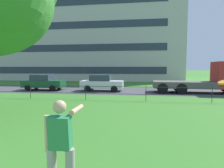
{
  "coord_description": "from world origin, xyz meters",
  "views": [
    {
      "loc": [
        3.8,
        -0.09,
        2.28
      ],
      "look_at": [
        2.62,
        8.0,
        1.57
      ],
      "focal_mm": 31.26,
      "sensor_mm": 36.0,
      "label": 1
    }
  ],
  "objects_px": {
    "car_white_center": "(102,83)",
    "apartment_building_background": "(85,41)",
    "car_dark_green_left": "(44,82)",
    "flatbed_truck_far_right": "(209,79)",
    "person_thrower": "(61,147)"
  },
  "relations": [
    {
      "from": "flatbed_truck_far_right",
      "to": "apartment_building_background",
      "type": "height_order",
      "value": "apartment_building_background"
    },
    {
      "from": "flatbed_truck_far_right",
      "to": "car_dark_green_left",
      "type": "bearing_deg",
      "value": 179.58
    },
    {
      "from": "person_thrower",
      "to": "flatbed_truck_far_right",
      "type": "distance_m",
      "value": 16.68
    },
    {
      "from": "person_thrower",
      "to": "flatbed_truck_far_right",
      "type": "relative_size",
      "value": 0.24
    },
    {
      "from": "person_thrower",
      "to": "car_dark_green_left",
      "type": "xyz_separation_m",
      "value": [
        -8.24,
        15.13,
        -0.16
      ]
    },
    {
      "from": "flatbed_truck_far_right",
      "to": "person_thrower",
      "type": "bearing_deg",
      "value": -115.73
    },
    {
      "from": "car_white_center",
      "to": "apartment_building_background",
      "type": "xyz_separation_m",
      "value": [
        -7.2,
        19.26,
        6.59
      ]
    },
    {
      "from": "person_thrower",
      "to": "car_white_center",
      "type": "bearing_deg",
      "value": 98.74
    },
    {
      "from": "apartment_building_background",
      "to": "person_thrower",
      "type": "bearing_deg",
      "value": -74.54
    },
    {
      "from": "car_white_center",
      "to": "flatbed_truck_far_right",
      "type": "relative_size",
      "value": 0.55
    },
    {
      "from": "person_thrower",
      "to": "car_white_center",
      "type": "distance_m",
      "value": 15.45
    },
    {
      "from": "car_dark_green_left",
      "to": "car_white_center",
      "type": "distance_m",
      "value": 5.9
    },
    {
      "from": "car_white_center",
      "to": "flatbed_truck_far_right",
      "type": "distance_m",
      "value": 9.6
    },
    {
      "from": "flatbed_truck_far_right",
      "to": "apartment_building_background",
      "type": "xyz_separation_m",
      "value": [
        -16.79,
        19.52,
        6.15
      ]
    },
    {
      "from": "apartment_building_background",
      "to": "car_white_center",
      "type": "bearing_deg",
      "value": -69.5
    }
  ]
}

